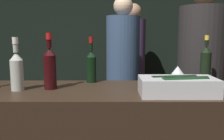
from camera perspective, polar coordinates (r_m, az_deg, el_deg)
wall_back_chalkboard at (r=3.89m, az=-0.11°, el=8.63°), size 6.40×0.06×2.80m
ice_bin_with_bottles at (r=1.49m, az=14.67°, el=-3.42°), size 0.44×0.23×0.11m
wine_glass at (r=1.81m, az=14.61°, el=-0.17°), size 0.09×0.09×0.13m
red_wine_bottle_tall at (r=1.63m, az=-14.19°, el=0.82°), size 0.08×0.08×0.36m
red_wine_bottle_burgundy at (r=1.82m, az=-4.95°, el=1.18°), size 0.07×0.07×0.33m
white_wine_bottle at (r=1.66m, az=-21.12°, el=0.19°), size 0.08×0.08×0.33m
champagne_bottle at (r=1.93m, az=20.42°, el=1.48°), size 0.08×0.08×0.34m
person_in_hoodie at (r=2.78m, az=2.31°, el=0.37°), size 0.37×0.37×1.78m
person_blond_tee at (r=3.41m, az=4.64°, el=1.95°), size 0.33×0.33×1.77m
person_grey_polo at (r=2.34m, az=19.41°, el=-1.19°), size 0.41×0.41×1.82m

